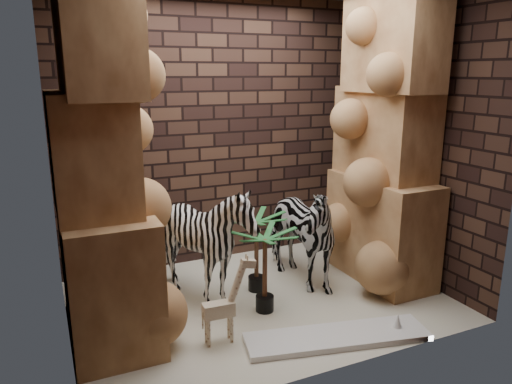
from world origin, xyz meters
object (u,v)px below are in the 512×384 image
zebra_right (295,223)px  surfboard (337,337)px  palm_back (265,271)px  palm_front (256,252)px  zebra_left (206,248)px  giraffe_toy (218,300)px

zebra_right → surfboard: (-0.21, -1.15, -0.63)m
zebra_right → palm_back: 0.75m
surfboard → zebra_right: bearing=91.8°
zebra_right → palm_front: 0.50m
palm_front → surfboard: size_ratio=0.54×
palm_back → zebra_left: bearing=135.9°
palm_back → surfboard: bearing=-64.3°
giraffe_toy → palm_back: 0.67m
zebra_left → palm_front: (0.54, 0.02, -0.13)m
zebra_right → palm_front: zebra_right is taller
surfboard → palm_front: bearing=113.7°
zebra_right → giraffe_toy: size_ratio=1.73×
giraffe_toy → palm_front: bearing=51.4°
zebra_left → zebra_right: bearing=22.7°
palm_front → surfboard: palm_front is taller
giraffe_toy → palm_back: palm_back is taller
zebra_left → giraffe_toy: zebra_left is taller
zebra_right → palm_back: bearing=-146.9°
zebra_right → surfboard: zebra_right is taller
zebra_right → palm_back: size_ratio=1.63×
giraffe_toy → palm_back: size_ratio=0.94×
zebra_right → surfboard: size_ratio=0.85×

